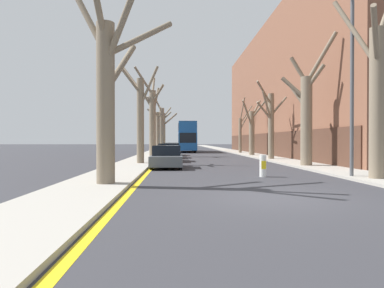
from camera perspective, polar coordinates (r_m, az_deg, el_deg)
ground_plane at (r=10.48m, az=13.14°, el=-8.67°), size 300.00×300.00×0.00m
sidewalk_left at (r=60.05m, az=-5.48°, el=-0.98°), size 2.65×120.00×0.12m
sidewalk_right at (r=60.60m, az=5.63°, el=-0.96°), size 2.65×120.00×0.12m
building_facade_right at (r=42.59m, az=18.23°, el=8.37°), size 10.08×43.91×14.99m
kerb_line_stripe at (r=60.00m, az=-4.04°, el=-1.03°), size 0.24×120.00×0.01m
street_tree_left_0 at (r=13.09m, az=-13.83°, el=9.43°), size 3.88×4.08×8.39m
street_tree_left_1 at (r=24.24m, az=-8.66°, el=4.64°), size 2.83×2.83×7.09m
street_tree_left_2 at (r=36.05m, az=-6.66°, el=4.47°), size 3.17×3.04×9.21m
street_tree_left_3 at (r=47.79m, az=-5.78°, el=2.49°), size 2.12×2.83×7.55m
street_tree_left_4 at (r=58.82m, az=-5.08°, el=2.97°), size 5.32×3.94×8.99m
street_tree_left_5 at (r=71.53m, az=-4.79°, el=2.52°), size 3.97×2.89×8.88m
street_tree_right_0 at (r=16.22m, az=28.32°, el=7.72°), size 2.76×3.95×8.07m
street_tree_right_1 at (r=22.90m, az=18.54°, el=4.90°), size 3.03×2.44×8.27m
street_tree_right_2 at (r=30.24m, az=12.95°, el=3.57°), size 2.96×2.65×6.64m
street_tree_right_3 at (r=37.83m, az=10.01°, el=2.44°), size 3.20×2.94×6.62m
street_tree_right_4 at (r=45.06m, az=8.15°, el=2.01°), size 1.71×2.19×7.16m
double_decker_bus at (r=50.77m, az=-0.88°, el=1.43°), size 2.52×10.98×4.32m
parked_car_0 at (r=21.08m, az=-4.25°, el=-2.22°), size 1.90×4.00×1.39m
parked_car_1 at (r=27.65m, az=-3.85°, el=-1.50°), size 1.86×4.21×1.45m
parked_car_2 at (r=32.99m, az=-3.65°, el=-1.24°), size 1.89×4.35×1.34m
parked_car_3 at (r=38.67m, az=-3.49°, el=-0.91°), size 1.89×4.47×1.44m
lamp_post at (r=16.86m, az=24.83°, el=10.81°), size 1.40×0.20×8.45m
traffic_bollard at (r=16.20m, az=11.73°, el=-3.58°), size 0.31×0.32×1.02m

